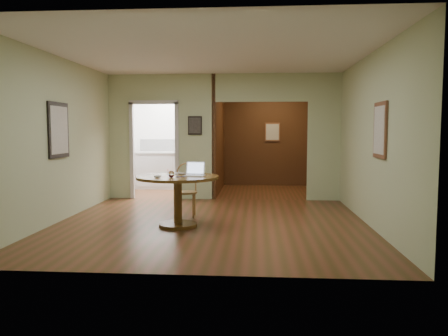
# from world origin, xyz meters

# --- Properties ---
(floor) EXTENTS (5.00, 5.00, 0.00)m
(floor) POSITION_xyz_m (0.00, 0.00, 0.00)
(floor) COLOR #482F14
(floor) RESTS_ON ground
(room_shell) EXTENTS (5.20, 7.50, 5.00)m
(room_shell) POSITION_xyz_m (-0.47, 3.10, 1.29)
(room_shell) COLOR white
(room_shell) RESTS_ON ground
(dining_table) EXTENTS (1.27, 1.27, 0.79)m
(dining_table) POSITION_xyz_m (-0.49, -0.24, 0.59)
(dining_table) COLOR brown
(dining_table) RESTS_ON ground
(chair) EXTENTS (0.41, 0.41, 0.93)m
(chair) POSITION_xyz_m (-0.50, 0.62, 0.52)
(chair) COLOR #A26939
(chair) RESTS_ON ground
(open_laptop) EXTENTS (0.34, 0.32, 0.21)m
(open_laptop) POSITION_xyz_m (-0.23, -0.19, 0.85)
(open_laptop) COLOR white
(open_laptop) RESTS_ON dining_table
(closed_laptop) EXTENTS (0.35, 0.26, 0.02)m
(closed_laptop) POSITION_xyz_m (-0.47, -0.04, 0.81)
(closed_laptop) COLOR #A7A7AC
(closed_laptop) RESTS_ON dining_table
(mouse) EXTENTS (0.11, 0.07, 0.04)m
(mouse) POSITION_xyz_m (-0.74, -0.55, 0.82)
(mouse) COLOR white
(mouse) RESTS_ON dining_table
(wine_glass) EXTENTS (0.09, 0.09, 0.10)m
(wine_glass) POSITION_xyz_m (-0.54, -0.48, 0.85)
(wine_glass) COLOR white
(wine_glass) RESTS_ON dining_table
(pen) EXTENTS (0.14, 0.03, 0.01)m
(pen) POSITION_xyz_m (-0.41, -0.40, 0.80)
(pen) COLOR #0B1252
(pen) RESTS_ON dining_table
(kitchen_cabinet) EXTENTS (2.06, 0.60, 0.94)m
(kitchen_cabinet) POSITION_xyz_m (-1.35, 4.20, 0.47)
(kitchen_cabinet) COLOR silver
(kitchen_cabinet) RESTS_ON ground
(grocery_bag) EXTENTS (0.34, 0.29, 0.33)m
(grocery_bag) POSITION_xyz_m (-1.07, 4.20, 1.11)
(grocery_bag) COLOR beige
(grocery_bag) RESTS_ON kitchen_cabinet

